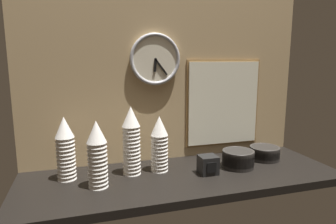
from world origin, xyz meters
TOP-DOWN VIEW (x-y plane):
  - ground_plane at (0.00, 0.00)cm, footprint 160.00×56.00cm
  - wall_tiled_back at (0.00, 26.50)cm, footprint 160.00×3.00cm
  - cup_stack_far_left at (-55.66, 9.67)cm, footprint 8.99×8.99cm
  - cup_stack_center_left at (-24.28, 7.43)cm, footprint 8.99×8.99cm
  - cup_stack_left at (-41.68, -3.73)cm, footprint 8.99×8.99cm
  - cup_stack_center at (-9.76, 7.65)cm, footprint 8.99×8.99cm
  - bowl_stack_far_right at (53.07, 7.01)cm, footprint 16.95×16.95cm
  - bowl_stack_right at (31.82, 0.13)cm, footprint 16.95×16.95cm
  - wall_clock at (-7.59, 23.46)cm, footprint 28.06×2.70cm
  - menu_board at (34.66, 24.35)cm, footprint 47.09×1.32cm
  - napkin_dispenser at (12.68, -3.62)cm, footprint 9.07×8.85cm

SIDE VIEW (x-z plane):
  - ground_plane at x=0.00cm, z-range -4.00..0.00cm
  - bowl_stack_far_right at x=53.07cm, z-range 0.28..7.86cm
  - napkin_dispenser at x=12.68cm, z-range 0.00..9.32cm
  - bowl_stack_right at x=31.82cm, z-range 0.27..9.61cm
  - cup_stack_center at x=-9.76cm, z-range 0.00..28.99cm
  - cup_stack_far_left at x=-55.66cm, z-range 0.00..30.88cm
  - cup_stack_left at x=-41.68cm, z-range 0.00..30.88cm
  - cup_stack_center_left at x=-24.28cm, z-range 0.00..34.65cm
  - menu_board at x=34.66cm, z-range 5.40..56.99cm
  - wall_tiled_back at x=0.00cm, z-range 0.00..105.00cm
  - wall_clock at x=-7.59cm, z-range 43.18..71.24cm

